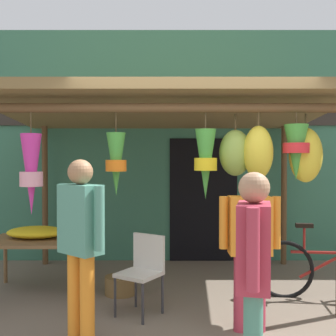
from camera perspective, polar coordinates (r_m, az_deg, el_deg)
The scene contains 11 objects.
ground_plane at distance 4.63m, azimuth 3.33°, elevation -19.86°, with size 30.00×30.00×0.00m, color #756656.
shop_facade at distance 6.89m, azimuth 2.09°, elevation 3.02°, with size 11.78×0.29×3.76m.
market_stall_canopy at distance 5.29m, azimuth 0.40°, elevation 6.54°, with size 4.28×2.66×2.49m.
display_table at distance 5.55m, azimuth -17.82°, elevation -9.95°, with size 1.15×0.82×0.66m.
flower_heap_on_table at distance 5.59m, azimuth -17.63°, elevation -8.41°, with size 0.73×0.51×0.14m.
folding_chair at distance 4.60m, azimuth -3.49°, elevation -13.40°, with size 0.55×0.55×0.84m.
wicker_basket_by_table at distance 5.34m, azimuth -6.64°, elevation -15.71°, with size 0.38×0.38×0.22m, color brown.
parked_bicycle at distance 5.43m, azimuth 21.10°, elevation -12.89°, with size 1.74×0.44×0.92m.
vendor_in_orange at distance 2.98m, azimuth 11.63°, elevation -13.17°, with size 0.30×0.58×1.58m.
shopper_by_bananas at distance 4.14m, azimuth 11.11°, elevation -9.72°, with size 0.59×0.22×1.51m.
passerby_at_right at distance 3.83m, azimuth -12.00°, elevation -9.05°, with size 0.47×0.43×1.66m.
Camera 1 is at (-0.26, -4.31, 1.67)m, focal length 44.33 mm.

